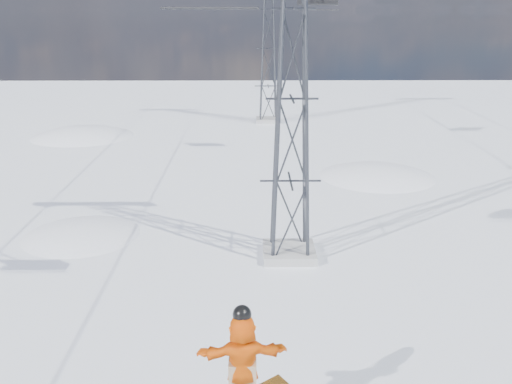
% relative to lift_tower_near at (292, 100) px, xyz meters
% --- Properties ---
extents(snow_terrain, '(39.00, 37.00, 22.00)m').
position_rel_lift_tower_near_xyz_m(snow_terrain, '(-5.57, 13.24, -15.06)').
color(snow_terrain, white).
rests_on(snow_terrain, ground).
extents(lift_tower_near, '(5.20, 1.80, 11.43)m').
position_rel_lift_tower_near_xyz_m(lift_tower_near, '(0.00, 0.00, 0.00)').
color(lift_tower_near, '#999999').
rests_on(lift_tower_near, ground).
extents(lift_tower_far, '(5.20, 1.80, 11.43)m').
position_rel_lift_tower_near_xyz_m(lift_tower_far, '(0.00, 25.00, 0.00)').
color(lift_tower_far, '#999999').
rests_on(lift_tower_far, ground).
extents(lift_chair_mid, '(2.15, 0.62, 2.67)m').
position_rel_lift_tower_near_xyz_m(lift_chair_mid, '(2.20, 12.94, 3.25)').
color(lift_chair_mid, black).
rests_on(lift_chair_mid, ground).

